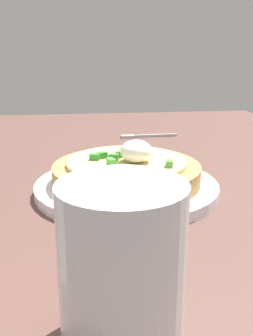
{
  "coord_description": "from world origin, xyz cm",
  "views": [
    {
      "loc": [
        57.55,
        -10.16,
        22.29
      ],
      "look_at": [
        6.15,
        -4.03,
        6.05
      ],
      "focal_mm": 44.66,
      "sensor_mm": 36.0,
      "label": 1
    }
  ],
  "objects_px": {
    "plate": "(126,187)",
    "cup_far": "(122,272)",
    "pizza": "(127,171)",
    "fork": "(145,136)"
  },
  "relations": [
    {
      "from": "plate",
      "to": "cup_far",
      "type": "xyz_separation_m",
      "value": [
        0.28,
        -0.04,
        0.05
      ]
    },
    {
      "from": "plate",
      "to": "fork",
      "type": "distance_m",
      "value": 0.32
    },
    {
      "from": "pizza",
      "to": "cup_far",
      "type": "bearing_deg",
      "value": -7.47
    },
    {
      "from": "fork",
      "to": "plate",
      "type": "bearing_deg",
      "value": 74.59
    },
    {
      "from": "cup_far",
      "to": "pizza",
      "type": "bearing_deg",
      "value": 172.53
    },
    {
      "from": "fork",
      "to": "pizza",
      "type": "bearing_deg",
      "value": 74.69
    },
    {
      "from": "pizza",
      "to": "fork",
      "type": "distance_m",
      "value": 0.32
    },
    {
      "from": "plate",
      "to": "cup_far",
      "type": "bearing_deg",
      "value": -7.37
    },
    {
      "from": "plate",
      "to": "cup_far",
      "type": "relative_size",
      "value": 2.15
    },
    {
      "from": "pizza",
      "to": "cup_far",
      "type": "relative_size",
      "value": 1.72
    }
  ]
}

